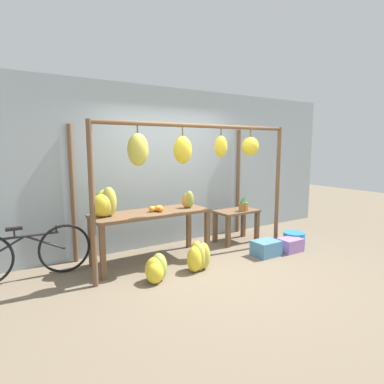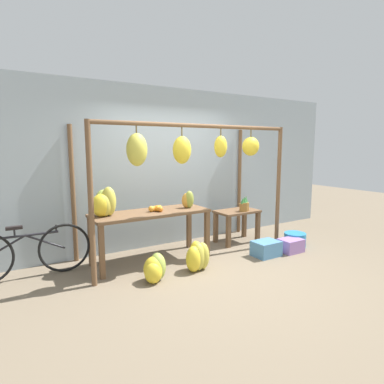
% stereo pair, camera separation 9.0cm
% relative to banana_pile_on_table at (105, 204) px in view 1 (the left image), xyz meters
% --- Properties ---
extents(ground_plane, '(20.00, 20.00, 0.00)m').
position_rel_banana_pile_on_table_xyz_m(ground_plane, '(1.33, -0.90, -0.97)').
color(ground_plane, '#756651').
extents(shop_wall_back, '(8.00, 0.08, 2.80)m').
position_rel_banana_pile_on_table_xyz_m(shop_wall_back, '(1.33, 0.65, 0.43)').
color(shop_wall_back, '#99A8B2').
rests_on(shop_wall_back, ground_plane).
extents(stall_awning, '(3.35, 1.23, 2.11)m').
position_rel_banana_pile_on_table_xyz_m(stall_awning, '(1.24, -0.35, 0.61)').
color(stall_awning, brown).
rests_on(stall_awning, ground_plane).
extents(display_table_main, '(1.81, 0.67, 0.78)m').
position_rel_banana_pile_on_table_xyz_m(display_table_main, '(0.69, -0.07, -0.29)').
color(display_table_main, brown).
rests_on(display_table_main, ground_plane).
extents(display_table_side, '(0.79, 0.48, 0.60)m').
position_rel_banana_pile_on_table_xyz_m(display_table_side, '(2.47, 0.02, -0.51)').
color(display_table_side, brown).
rests_on(display_table_side, ground_plane).
extents(banana_pile_on_table, '(0.41, 0.36, 0.42)m').
position_rel_banana_pile_on_table_xyz_m(banana_pile_on_table, '(0.00, 0.00, 0.00)').
color(banana_pile_on_table, gold).
rests_on(banana_pile_on_table, display_table_main).
extents(orange_pile, '(0.24, 0.20, 0.10)m').
position_rel_banana_pile_on_table_xyz_m(orange_pile, '(0.78, -0.09, -0.14)').
color(orange_pile, orange).
rests_on(orange_pile, display_table_main).
extents(pineapple_cluster, '(0.22, 0.15, 0.27)m').
position_rel_banana_pile_on_table_xyz_m(pineapple_cluster, '(2.54, -0.10, -0.26)').
color(pineapple_cluster, olive).
rests_on(pineapple_cluster, display_table_side).
extents(banana_pile_ground_left, '(0.36, 0.34, 0.37)m').
position_rel_banana_pile_on_table_xyz_m(banana_pile_ground_left, '(0.41, -0.80, -0.80)').
color(banana_pile_ground_left, '#9EB247').
rests_on(banana_pile_ground_left, ground_plane).
extents(banana_pile_ground_right, '(0.45, 0.34, 0.43)m').
position_rel_banana_pile_on_table_xyz_m(banana_pile_ground_right, '(1.09, -0.77, -0.77)').
color(banana_pile_ground_right, gold).
rests_on(banana_pile_ground_right, ground_plane).
extents(fruit_crate_white, '(0.43, 0.32, 0.25)m').
position_rel_banana_pile_on_table_xyz_m(fruit_crate_white, '(2.38, -0.84, -0.84)').
color(fruit_crate_white, '#4C84B2').
rests_on(fruit_crate_white, ground_plane).
extents(blue_bucket, '(0.38, 0.38, 0.25)m').
position_rel_banana_pile_on_table_xyz_m(blue_bucket, '(3.18, -0.75, -0.84)').
color(blue_bucket, teal).
rests_on(blue_bucket, ground_plane).
extents(parked_bicycle, '(1.67, 0.10, 0.74)m').
position_rel_banana_pile_on_table_xyz_m(parked_bicycle, '(-1.03, 0.20, -0.60)').
color(parked_bicycle, black).
rests_on(parked_bicycle, ground_plane).
extents(papaya_pile, '(0.21, 0.19, 0.28)m').
position_rel_banana_pile_on_table_xyz_m(papaya_pile, '(1.33, -0.10, -0.05)').
color(papaya_pile, gold).
rests_on(papaya_pile, display_table_main).
extents(fruit_crate_purple, '(0.38, 0.29, 0.22)m').
position_rel_banana_pile_on_table_xyz_m(fruit_crate_purple, '(2.89, -0.91, -0.86)').
color(fruit_crate_purple, '#9970B7').
rests_on(fruit_crate_purple, ground_plane).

